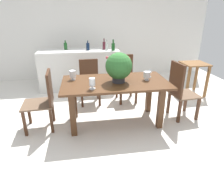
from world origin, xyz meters
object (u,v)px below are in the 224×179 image
at_px(chair_far_left, 89,79).
at_px(wine_bottle_amber, 107,47).
at_px(side_table, 193,72).
at_px(wine_glass, 150,71).
at_px(chair_far_right, 125,76).
at_px(wine_bottle_clear, 88,46).
at_px(flower_centerpiece, 119,67).
at_px(crystal_vase_right, 92,83).
at_px(dining_table, 115,89).
at_px(wine_bottle_dark, 66,46).
at_px(chair_head_end, 44,98).
at_px(crystal_vase_center_near, 147,75).
at_px(chair_foot_end, 180,89).
at_px(kitchen_counter, 80,70).
at_px(crystal_vase_left, 73,74).
at_px(wine_bottle_green, 104,45).
at_px(wine_bottle_tall, 113,46).

xyz_separation_m(chair_far_left, wine_bottle_amber, (0.48, 0.74, 0.56)).
bearing_deg(side_table, wine_glass, -148.70).
xyz_separation_m(chair_far_right, wine_bottle_clear, (-0.76, 0.82, 0.53)).
relative_size(flower_centerpiece, crystal_vase_right, 2.82).
relative_size(crystal_vase_right, wine_glass, 1.10).
bearing_deg(dining_table, wine_bottle_dark, 115.12).
xyz_separation_m(crystal_vase_right, wine_bottle_clear, (0.02, 2.07, 0.20)).
bearing_deg(wine_bottle_amber, chair_head_end, -126.39).
xyz_separation_m(wine_bottle_dark, wine_bottle_amber, (0.99, -0.25, 0.00)).
bearing_deg(crystal_vase_right, wine_glass, 22.42).
xyz_separation_m(chair_far_left, chair_head_end, (-0.77, -0.95, 0.03)).
height_order(chair_head_end, crystal_vase_center_near, chair_head_end).
bearing_deg(chair_foot_end, kitchen_counter, 38.75).
distance_m(wine_bottle_clear, side_table, 2.56).
relative_size(crystal_vase_left, crystal_vase_right, 0.93).
height_order(crystal_vase_left, wine_bottle_dark, wine_bottle_dark).
relative_size(chair_head_end, wine_bottle_clear, 4.33).
bearing_deg(crystal_vase_left, wine_glass, -2.34).
relative_size(dining_table, wine_bottle_dark, 7.93).
relative_size(wine_bottle_clear, side_table, 0.30).
height_order(dining_table, crystal_vase_left, crystal_vase_left).
distance_m(chair_far_left, flower_centerpiece, 1.21).
xyz_separation_m(wine_bottle_dark, wine_bottle_green, (0.94, -0.13, 0.01)).
bearing_deg(chair_foot_end, wine_bottle_green, 26.36).
xyz_separation_m(chair_far_left, side_table, (2.39, 0.01, 0.05)).
xyz_separation_m(crystal_vase_left, crystal_vase_right, (0.30, -0.48, 0.00)).
bearing_deg(wine_bottle_clear, crystal_vase_center_near, -63.15).
relative_size(chair_far_right, wine_bottle_clear, 4.36).
bearing_deg(dining_table, wine_bottle_amber, 87.32).
distance_m(crystal_vase_center_near, kitchen_counter, 2.16).
bearing_deg(wine_bottle_amber, chair_far_left, -122.64).
bearing_deg(chair_far_right, dining_table, -114.64).
height_order(chair_far_right, wine_glass, chair_far_right).
bearing_deg(kitchen_counter, wine_bottle_amber, -8.17).
height_order(crystal_vase_left, crystal_vase_right, crystal_vase_right).
xyz_separation_m(wine_bottle_dark, side_table, (2.91, -0.98, -0.51)).
relative_size(chair_foot_end, wine_bottle_tall, 4.01).
xyz_separation_m(crystal_vase_center_near, wine_bottle_tall, (-0.31, 1.65, 0.22)).
bearing_deg(wine_bottle_green, wine_bottle_tall, -42.02).
distance_m(chair_far_left, chair_head_end, 1.22).
height_order(chair_far_right, kitchen_counter, chair_far_right).
distance_m(chair_far_right, side_table, 1.61).
relative_size(chair_far_right, kitchen_counter, 0.51).
xyz_separation_m(wine_bottle_clear, wine_bottle_tall, (0.60, -0.15, 0.01)).
xyz_separation_m(chair_head_end, wine_bottle_amber, (1.25, 1.69, 0.53)).
bearing_deg(side_table, wine_bottle_green, 156.66).
relative_size(crystal_vase_center_near, wine_glass, 0.93).
bearing_deg(crystal_vase_left, chair_foot_end, -6.29).
xyz_separation_m(wine_bottle_green, wine_bottle_amber, (0.05, -0.12, -0.01)).
bearing_deg(crystal_vase_right, wine_bottle_green, 78.65).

